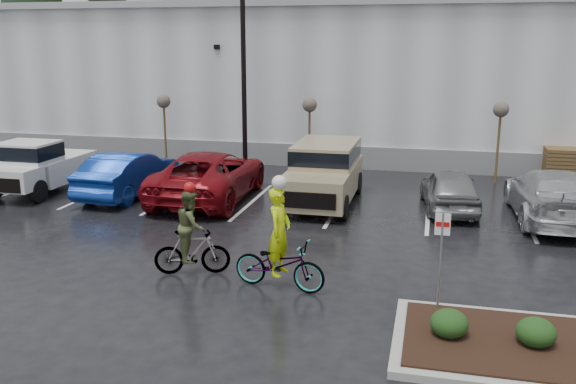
% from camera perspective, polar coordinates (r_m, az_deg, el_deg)
% --- Properties ---
extents(ground, '(120.00, 120.00, 0.00)m').
position_cam_1_polar(ground, '(13.38, -2.99, -10.17)').
color(ground, black).
rests_on(ground, ground).
extents(warehouse, '(60.50, 15.50, 7.20)m').
position_cam_1_polar(warehouse, '(33.92, 7.67, 10.78)').
color(warehouse, '#B6B9BB').
rests_on(warehouse, ground).
extents(wooded_ridge, '(80.00, 25.00, 6.00)m').
position_cam_1_polar(wooded_ridge, '(56.85, 10.14, 11.28)').
color(wooded_ridge, '#1C3717').
rests_on(wooded_ridge, ground).
extents(lamppost, '(0.50, 1.00, 9.22)m').
position_cam_1_polar(lamppost, '(24.86, -4.23, 14.45)').
color(lamppost, black).
rests_on(lamppost, ground).
extents(sapling_west, '(0.60, 0.60, 3.20)m').
position_cam_1_polar(sapling_west, '(27.38, -11.55, 7.96)').
color(sapling_west, '#49381D').
rests_on(sapling_west, ground).
extents(sapling_mid, '(0.60, 0.60, 3.20)m').
position_cam_1_polar(sapling_mid, '(25.34, 2.03, 7.77)').
color(sapling_mid, '#49381D').
rests_on(sapling_mid, ground).
extents(sapling_east, '(0.60, 0.60, 3.20)m').
position_cam_1_polar(sapling_east, '(24.97, 19.28, 6.90)').
color(sapling_east, '#49381D').
rests_on(sapling_east, ground).
extents(pallet_stack_a, '(1.20, 1.20, 1.35)m').
position_cam_1_polar(pallet_stack_a, '(26.61, 24.08, 2.38)').
color(pallet_stack_a, '#49381D').
rests_on(pallet_stack_a, ground).
extents(shrub_a, '(0.70, 0.70, 0.52)m').
position_cam_1_polar(shrub_a, '(11.84, 14.85, -11.81)').
color(shrub_a, '#183312').
rests_on(shrub_a, curb_island).
extents(shrub_b, '(0.70, 0.70, 0.52)m').
position_cam_1_polar(shrub_b, '(11.99, 22.18, -12.06)').
color(shrub_b, '#183312').
rests_on(shrub_b, curb_island).
extents(fire_lane_sign, '(0.30, 0.05, 2.20)m').
position_cam_1_polar(fire_lane_sign, '(12.57, 14.13, -5.32)').
color(fire_lane_sign, gray).
rests_on(fire_lane_sign, ground).
extents(pickup_white, '(2.10, 5.20, 1.96)m').
position_cam_1_polar(pickup_white, '(24.62, -21.79, 2.47)').
color(pickup_white, silver).
rests_on(pickup_white, ground).
extents(car_blue, '(1.92, 4.96, 1.61)m').
position_cam_1_polar(car_blue, '(22.76, -14.66, 1.70)').
color(car_blue, navy).
rests_on(car_blue, ground).
extents(car_red, '(3.02, 6.27, 1.72)m').
position_cam_1_polar(car_red, '(21.65, -7.36, 1.57)').
color(car_red, maroon).
rests_on(car_red, ground).
extents(suv_tan, '(2.20, 5.10, 2.06)m').
position_cam_1_polar(suv_tan, '(20.83, 3.31, 1.66)').
color(suv_tan, '#9C8D69').
rests_on(suv_tan, ground).
extents(car_grey, '(2.09, 4.26, 1.40)m').
position_cam_1_polar(car_grey, '(20.78, 14.89, 0.23)').
color(car_grey, slate).
rests_on(car_grey, ground).
extents(car_far_silver, '(2.43, 5.62, 1.61)m').
position_cam_1_polar(car_far_silver, '(20.60, 23.42, -0.27)').
color(car_far_silver, '#B7BABF').
rests_on(car_far_silver, ground).
extents(cyclist_hivis, '(2.26, 1.07, 2.63)m').
position_cam_1_polar(cyclist_hivis, '(13.73, -0.80, -5.89)').
color(cyclist_hivis, '#3F3F44').
rests_on(cyclist_hivis, ground).
extents(cyclist_olive, '(1.82, 1.02, 2.27)m').
position_cam_1_polar(cyclist_olive, '(14.74, -9.00, -4.54)').
color(cyclist_olive, '#3F3F44').
rests_on(cyclist_olive, ground).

